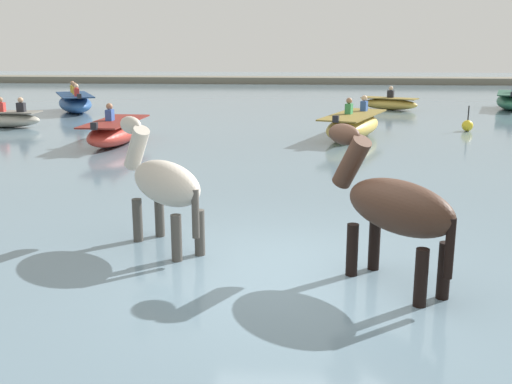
% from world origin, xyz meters
% --- Properties ---
extents(ground_plane, '(120.00, 120.00, 0.00)m').
position_xyz_m(ground_plane, '(0.00, 0.00, 0.00)').
color(ground_plane, '#84755B').
extents(water_surface, '(90.00, 90.00, 0.39)m').
position_xyz_m(water_surface, '(0.00, 10.00, 0.19)').
color(water_surface, slate).
rests_on(water_surface, ground).
extents(horse_lead_pinto, '(1.57, 1.63, 2.09)m').
position_xyz_m(horse_lead_pinto, '(-1.90, 0.89, 1.24)').
color(horse_lead_pinto, beige).
rests_on(horse_lead_pinto, ground).
extents(horse_trailing_dark_bay, '(1.49, 1.77, 2.15)m').
position_xyz_m(horse_trailing_dark_bay, '(0.98, -0.23, 1.27)').
color(horse_trailing_dark_bay, '#382319').
rests_on(horse_trailing_dark_bay, ground).
extents(boat_far_inshore, '(2.70, 3.72, 1.20)m').
position_xyz_m(boat_far_inshore, '(-9.32, 17.27, 0.76)').
color(boat_far_inshore, '#28518E').
rests_on(boat_far_inshore, water_surface).
extents(boat_distant_east, '(2.53, 1.79, 0.98)m').
position_xyz_m(boat_distant_east, '(3.64, 19.23, 0.65)').
color(boat_distant_east, gold).
rests_on(boat_distant_east, water_surface).
extents(boat_mid_channel, '(2.39, 3.84, 1.18)m').
position_xyz_m(boat_mid_channel, '(1.46, 11.10, 0.74)').
color(boat_mid_channel, gold).
rests_on(boat_mid_channel, water_surface).
extents(boat_far_offshore, '(2.18, 3.56, 1.18)m').
position_xyz_m(boat_far_offshore, '(8.89, 19.85, 0.74)').
color(boat_far_offshore, '#337556').
rests_on(boat_far_offshore, water_surface).
extents(boat_near_port, '(2.55, 0.96, 1.01)m').
position_xyz_m(boat_near_port, '(-10.01, 12.55, 0.67)').
color(boat_near_port, '#B2AD9E').
rests_on(boat_near_port, water_surface).
extents(boat_distant_west, '(1.22, 3.25, 1.13)m').
position_xyz_m(boat_distant_west, '(-5.20, 9.38, 0.72)').
color(boat_distant_west, '#BC382D').
rests_on(boat_distant_west, water_surface).
extents(channel_buoy, '(0.35, 0.35, 0.81)m').
position_xyz_m(channel_buoy, '(5.22, 12.76, 0.57)').
color(channel_buoy, yellow).
rests_on(channel_buoy, water_surface).
extents(far_shoreline, '(80.00, 2.40, 0.83)m').
position_xyz_m(far_shoreline, '(0.00, 36.97, 0.42)').
color(far_shoreline, '#706B5B').
rests_on(far_shoreline, ground).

